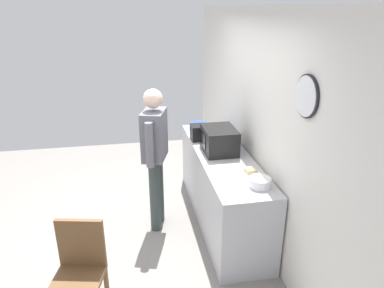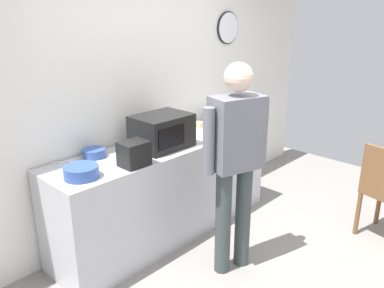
% 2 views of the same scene
% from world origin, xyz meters
% --- Properties ---
extents(ground_plane, '(6.00, 6.00, 0.00)m').
position_xyz_m(ground_plane, '(0.00, 0.00, 0.00)').
color(ground_plane, gray).
extents(back_wall, '(5.40, 0.13, 2.60)m').
position_xyz_m(back_wall, '(0.01, 1.60, 1.30)').
color(back_wall, silver).
rests_on(back_wall, ground_plane).
extents(kitchen_counter, '(2.33, 0.62, 0.92)m').
position_xyz_m(kitchen_counter, '(-0.05, 1.22, 0.46)').
color(kitchen_counter, '#B7B7BC').
rests_on(kitchen_counter, ground_plane).
extents(microwave, '(0.50, 0.39, 0.30)m').
position_xyz_m(microwave, '(-0.11, 1.19, 1.07)').
color(microwave, black).
rests_on(microwave, kitchen_counter).
extents(sandwich_plate, '(0.22, 0.22, 0.07)m').
position_xyz_m(sandwich_plate, '(0.56, 1.36, 0.94)').
color(sandwich_plate, white).
rests_on(sandwich_plate, kitchen_counter).
extents(salad_bowl, '(0.22, 0.22, 0.09)m').
position_xyz_m(salad_bowl, '(0.84, 1.36, 0.96)').
color(salad_bowl, white).
rests_on(salad_bowl, kitchen_counter).
extents(cereal_bowl, '(0.19, 0.19, 0.07)m').
position_xyz_m(cereal_bowl, '(-0.69, 1.42, 0.95)').
color(cereal_bowl, '#33519E').
rests_on(cereal_bowl, kitchen_counter).
extents(mixing_bowl, '(0.26, 0.26, 0.09)m').
position_xyz_m(mixing_bowl, '(-0.99, 1.11, 0.96)').
color(mixing_bowl, '#33519E').
rests_on(mixing_bowl, kitchen_counter).
extents(toaster, '(0.22, 0.18, 0.20)m').
position_xyz_m(toaster, '(-0.57, 1.02, 1.02)').
color(toaster, black).
rests_on(toaster, kitchen_counter).
extents(fork_utensil, '(0.16, 0.10, 0.01)m').
position_xyz_m(fork_utensil, '(-0.94, 1.49, 0.92)').
color(fork_utensil, silver).
rests_on(fork_utensil, kitchen_counter).
extents(spoon_utensil, '(0.14, 0.13, 0.01)m').
position_xyz_m(spoon_utensil, '(-0.60, 1.18, 0.92)').
color(spoon_utensil, silver).
rests_on(spoon_utensil, kitchen_counter).
extents(person_standing, '(0.57, 0.35, 1.74)m').
position_xyz_m(person_standing, '(-0.05, 0.40, 1.03)').
color(person_standing, '#374141').
rests_on(person_standing, ground_plane).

